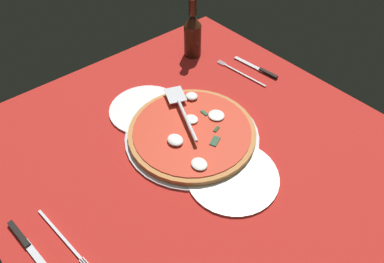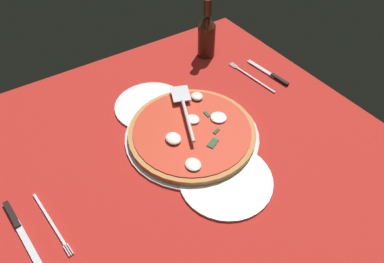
# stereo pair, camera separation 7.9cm
# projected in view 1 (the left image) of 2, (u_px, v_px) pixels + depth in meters

# --- Properties ---
(ground_plane) EXTENTS (1.04, 1.04, 0.01)m
(ground_plane) POSITION_uv_depth(u_px,v_px,m) (192.00, 145.00, 0.94)
(ground_plane) COLOR #B0231D
(checker_pattern) EXTENTS (1.04, 1.04, 0.00)m
(checker_pattern) POSITION_uv_depth(u_px,v_px,m) (192.00, 144.00, 0.94)
(checker_pattern) COLOR silver
(checker_pattern) RESTS_ON ground_plane
(pizza_pan) EXTENTS (0.38, 0.38, 0.01)m
(pizza_pan) POSITION_uv_depth(u_px,v_px,m) (192.00, 135.00, 0.95)
(pizza_pan) COLOR silver
(pizza_pan) RESTS_ON ground_plane
(dinner_plate_left) EXTENTS (0.22, 0.22, 0.01)m
(dinner_plate_left) POSITION_uv_depth(u_px,v_px,m) (146.00, 109.00, 1.03)
(dinner_plate_left) COLOR white
(dinner_plate_left) RESTS_ON ground_plane
(dinner_plate_right) EXTENTS (0.24, 0.24, 0.01)m
(dinner_plate_right) POSITION_uv_depth(u_px,v_px,m) (232.00, 176.00, 0.86)
(dinner_plate_right) COLOR white
(dinner_plate_right) RESTS_ON ground_plane
(pizza) EXTENTS (0.36, 0.36, 0.03)m
(pizza) POSITION_uv_depth(u_px,v_px,m) (192.00, 131.00, 0.94)
(pizza) COLOR #C07C42
(pizza) RESTS_ON pizza_pan
(pizza_server) EXTENTS (0.23, 0.12, 0.01)m
(pizza_server) POSITION_uv_depth(u_px,v_px,m) (182.00, 109.00, 0.97)
(pizza_server) COLOR silver
(pizza_server) RESTS_ON pizza
(place_setting_near) EXTENTS (0.21, 0.16, 0.01)m
(place_setting_near) POSITION_uv_depth(u_px,v_px,m) (46.00, 244.00, 0.73)
(place_setting_near) COLOR white
(place_setting_near) RESTS_ON ground_plane
(place_setting_far) EXTENTS (0.22, 0.16, 0.01)m
(place_setting_far) POSITION_uv_depth(u_px,v_px,m) (250.00, 72.00, 1.17)
(place_setting_far) COLOR white
(place_setting_far) RESTS_ON ground_plane
(beer_bottle) EXTENTS (0.06, 0.06, 0.22)m
(beer_bottle) POSITION_uv_depth(u_px,v_px,m) (193.00, 34.00, 1.18)
(beer_bottle) COLOR #361C0F
(beer_bottle) RESTS_ON ground_plane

